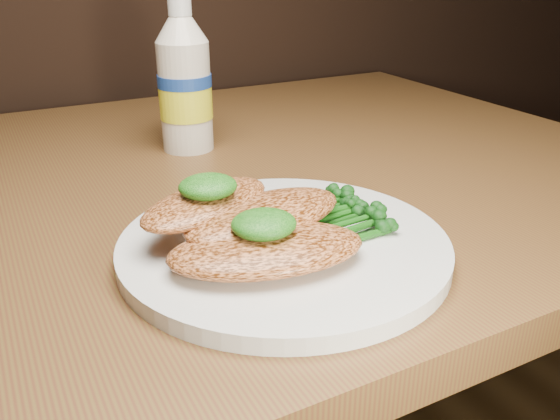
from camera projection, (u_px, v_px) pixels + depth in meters
plate at (284, 246)px, 0.51m from camera, size 0.29×0.29×0.01m
chicken_front at (267, 250)px, 0.46m from camera, size 0.17×0.12×0.03m
chicken_mid at (265, 215)px, 0.50m from camera, size 0.17×0.11×0.02m
chicken_back at (206, 203)px, 0.51m from camera, size 0.15×0.12×0.02m
pesto_front at (264, 224)px, 0.46m from camera, size 0.06×0.06×0.02m
pesto_back at (208, 186)px, 0.50m from camera, size 0.06×0.05×0.02m
broccolini_bundle at (319, 216)px, 0.52m from camera, size 0.16×0.14×0.02m
mayo_bottle at (184, 75)px, 0.74m from camera, size 0.09×0.09×0.19m
pepper_grinder at (187, 100)px, 0.81m from camera, size 0.05×0.05×0.10m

